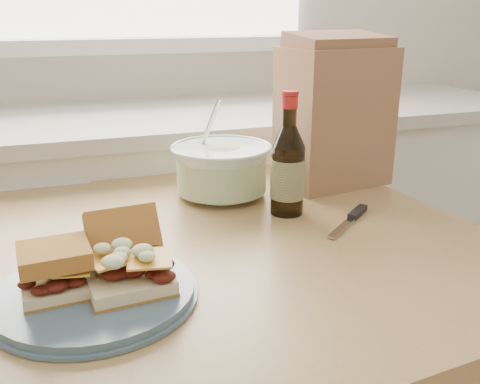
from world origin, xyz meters
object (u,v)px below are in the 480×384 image
object	(u,v)px
plate	(95,294)
paper_bag	(335,117)
beer_bottle	(288,169)
coleslaw_bowl	(222,171)
dining_table	(210,291)

from	to	relation	value
plate	paper_bag	xyz separation A→B (m)	(0.60, 0.39, 0.15)
plate	beer_bottle	world-z (taller)	beer_bottle
beer_bottle	paper_bag	xyz separation A→B (m)	(0.19, 0.16, 0.07)
plate	coleslaw_bowl	bearing A→B (deg)	50.39
coleslaw_bowl	beer_bottle	size ratio (longest dim) A/B	0.89
paper_bag	coleslaw_bowl	bearing A→B (deg)	173.17
plate	paper_bag	world-z (taller)	paper_bag
coleslaw_bowl	beer_bottle	xyz separation A→B (m)	(0.10, -0.15, 0.04)
coleslaw_bowl	paper_bag	distance (m)	0.31
plate	paper_bag	bearing A→B (deg)	32.97
dining_table	coleslaw_bowl	size ratio (longest dim) A/B	4.76
dining_table	paper_bag	bearing A→B (deg)	24.03
dining_table	paper_bag	distance (m)	0.52
beer_bottle	plate	bearing A→B (deg)	-160.33
dining_table	beer_bottle	bearing A→B (deg)	10.99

